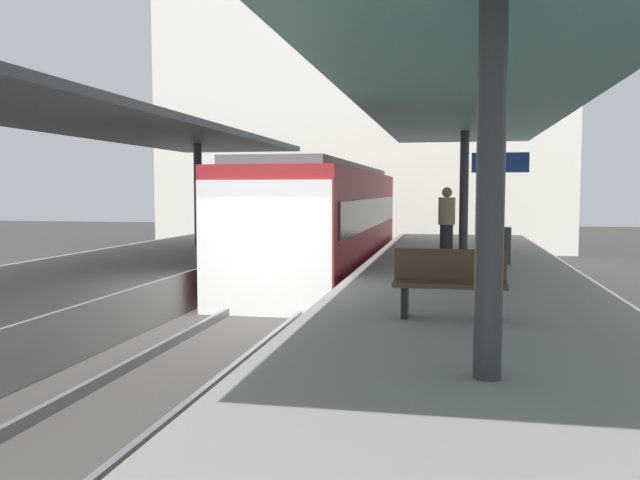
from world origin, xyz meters
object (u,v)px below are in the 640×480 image
platform_bench (450,281)px  platform_sign (500,189)px  commuter_train (325,222)px  passenger_near_bench (447,225)px  litter_bin (501,245)px

platform_bench → platform_sign: platform_sign is taller
commuter_train → passenger_near_bench: 5.00m
platform_sign → passenger_near_bench: bearing=104.1°
commuter_train → platform_bench: 10.40m
commuter_train → platform_bench: (3.47, -9.80, -0.26)m
platform_sign → commuter_train: bearing=120.8°
commuter_train → litter_bin: bearing=-35.8°
platform_bench → passenger_near_bench: size_ratio=0.84×
platform_bench → passenger_near_bench: (-0.09, 6.11, 0.40)m
platform_sign → litter_bin: 4.03m
litter_bin → passenger_near_bench: size_ratio=0.48×
passenger_near_bench → platform_sign: bearing=-75.9°
passenger_near_bench → commuter_train: bearing=132.5°
commuter_train → platform_bench: size_ratio=8.87×
commuter_train → passenger_near_bench: (3.38, -3.68, 0.14)m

